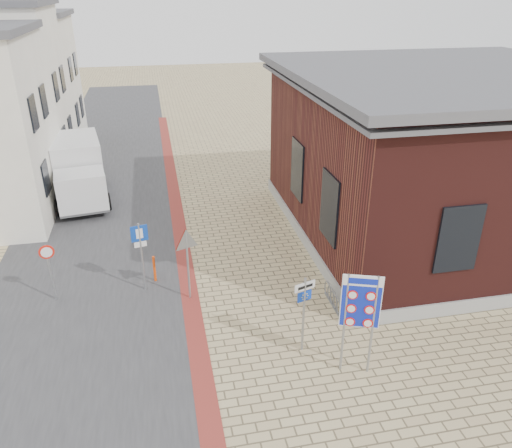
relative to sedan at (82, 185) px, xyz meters
name	(u,v)px	position (x,y,z in m)	size (l,w,h in m)	color
ground	(271,361)	(6.50, -13.85, -0.62)	(120.00, 120.00, 0.00)	tan
road_strip	(106,187)	(1.00, 1.15, -0.61)	(7.00, 60.00, 0.02)	#38383A
curb_strip	(178,220)	(4.50, -3.85, -0.60)	(0.60, 40.00, 0.02)	maroon
brick_building	(445,152)	(15.49, -6.85, 2.87)	(13.00, 13.00, 6.80)	gray
townhouse_far	(17,82)	(-4.49, 10.15, 3.55)	(7.40, 6.40, 8.30)	silver
bike_rack	(334,299)	(9.15, -11.65, -0.35)	(0.08, 1.80, 0.60)	slate
sedan	(82,185)	(0.00, 0.00, 0.00)	(1.31, 3.75, 1.24)	black
box_truck	(79,170)	(-0.03, -0.25, 0.89)	(3.04, 5.86, 2.92)	slate
border_sign	(361,304)	(8.67, -14.68, 1.60)	(1.00, 0.40, 3.08)	gray
essen_sign	(304,303)	(7.50, -13.55, 1.01)	(0.64, 0.24, 2.46)	gray
parking_sign	(141,245)	(3.00, -9.35, 1.15)	(0.56, 0.16, 2.58)	gray
yield_sign	(187,247)	(4.50, -10.18, 1.36)	(0.88, 0.38, 2.58)	gray
speed_sign	(49,264)	(0.00, -9.35, 0.77)	(0.49, 0.14, 2.10)	gray
bollard	(154,269)	(3.36, -8.85, -0.11)	(0.09, 0.09, 1.02)	#F0470C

